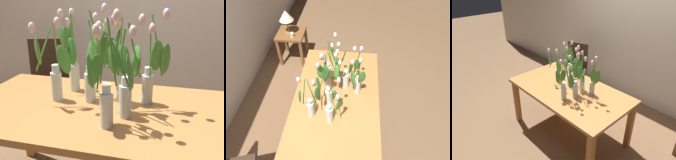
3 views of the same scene
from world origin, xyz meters
The scene contains 11 objects.
ground_plane centered at (0.00, 0.00, 0.00)m, with size 18.00×18.00×0.00m, color brown.
room_wall_rear centered at (0.00, 1.51, 1.35)m, with size 9.00×0.10×2.70m, color silver.
dining_table centered at (0.00, 0.00, 0.65)m, with size 1.60×0.90×0.74m.
tulip_vase_0 centered at (0.12, 0.09, 0.95)m, with size 0.20×0.19×0.55m.
tulip_vase_1 centered at (0.31, 0.10, 0.92)m, with size 0.16×0.13×0.57m.
tulip_vase_2 centered at (-0.23, 0.21, 0.95)m, with size 0.17×0.21×0.55m.
tulip_vase_3 centered at (-0.26, 0.01, 0.92)m, with size 0.24×0.17×0.52m.
tulip_vase_4 centered at (0.19, -0.06, 0.92)m, with size 0.21×0.17×0.54m.
tulip_vase_5 centered at (0.13, -0.20, 0.96)m, with size 0.27×0.18×0.58m.
tulip_vase_6 centered at (-0.03, 0.08, 0.96)m, with size 0.20×0.24×0.59m.
dining_chair centered at (-0.83, 0.95, 0.52)m, with size 0.50×0.50×0.93m.
Camera 3 is at (1.73, -1.68, 2.19)m, focal length 33.92 mm.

